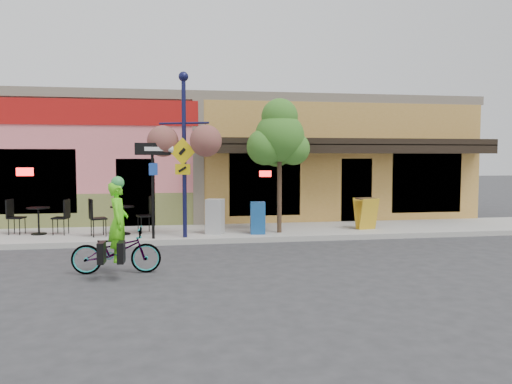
# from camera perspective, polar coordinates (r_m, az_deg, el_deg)

# --- Properties ---
(ground) EXTENTS (90.00, 90.00, 0.00)m
(ground) POSITION_cam_1_polar(r_m,az_deg,el_deg) (13.21, -1.36, -6.24)
(ground) COLOR #2D2D30
(ground) RESTS_ON ground
(sidewalk) EXTENTS (24.00, 3.00, 0.15)m
(sidewalk) POSITION_cam_1_polar(r_m,az_deg,el_deg) (15.15, -2.45, -4.63)
(sidewalk) COLOR #9E9B93
(sidewalk) RESTS_ON ground
(curb) EXTENTS (24.00, 0.12, 0.15)m
(curb) POSITION_cam_1_polar(r_m,az_deg,el_deg) (13.73, -1.69, -5.53)
(curb) COLOR #A8A59E
(curb) RESTS_ON ground
(building) EXTENTS (18.20, 8.20, 4.50)m
(building) POSITION_cam_1_polar(r_m,az_deg,el_deg) (20.45, -4.40, 3.71)
(building) COLOR #E57178
(building) RESTS_ON ground
(bicycle) EXTENTS (1.79, 0.68, 0.93)m
(bicycle) POSITION_cam_1_polar(r_m,az_deg,el_deg) (10.51, -15.67, -6.46)
(bicycle) COLOR maroon
(bicycle) RESTS_ON ground
(cyclist_rider) EXTENTS (0.40, 0.60, 1.61)m
(cyclist_rider) POSITION_cam_1_polar(r_m,az_deg,el_deg) (10.45, -15.43, -4.64)
(cyclist_rider) COLOR #59E518
(cyclist_rider) RESTS_ON ground
(lamp_post) EXTENTS (1.55, 1.11, 4.51)m
(lamp_post) POSITION_cam_1_polar(r_m,az_deg,el_deg) (13.73, -8.20, 4.20)
(lamp_post) COLOR #13153E
(lamp_post) RESTS_ON sidewalk
(one_way_sign) EXTENTS (1.00, 0.55, 2.58)m
(one_way_sign) POSITION_cam_1_polar(r_m,az_deg,el_deg) (13.68, -11.72, 0.11)
(one_way_sign) COLOR black
(one_way_sign) RESTS_ON sidewalk
(cafe_set_left) EXTENTS (1.82, 1.16, 1.01)m
(cafe_set_left) POSITION_cam_1_polar(r_m,az_deg,el_deg) (15.48, -23.60, -2.61)
(cafe_set_left) COLOR black
(cafe_set_left) RESTS_ON sidewalk
(cafe_set_right) EXTENTS (1.96, 1.42, 1.06)m
(cafe_set_right) POSITION_cam_1_polar(r_m,az_deg,el_deg) (14.68, -15.04, -2.66)
(cafe_set_right) COLOR black
(cafe_set_right) RESTS_ON sidewalk
(newspaper_box_blue) EXTENTS (0.45, 0.41, 0.92)m
(newspaper_box_blue) POSITION_cam_1_polar(r_m,az_deg,el_deg) (14.32, 0.20, -2.97)
(newspaper_box_blue) COLOR #174A8A
(newspaper_box_blue) RESTS_ON sidewalk
(newspaper_box_grey) EXTENTS (0.59, 0.56, 1.00)m
(newspaper_box_grey) POSITION_cam_1_polar(r_m,az_deg,el_deg) (14.37, -4.71, -2.80)
(newspaper_box_grey) COLOR #A6A6A6
(newspaper_box_grey) RESTS_ON sidewalk
(street_tree) EXTENTS (1.96, 1.96, 3.94)m
(street_tree) POSITION_cam_1_polar(r_m,az_deg,el_deg) (14.48, 2.70, 3.08)
(street_tree) COLOR #3D7A26
(street_tree) RESTS_ON sidewalk
(sandwich_board) EXTENTS (0.65, 0.53, 0.96)m
(sandwich_board) POSITION_cam_1_polar(r_m,az_deg,el_deg) (15.48, 12.80, -2.46)
(sandwich_board) COLOR gold
(sandwich_board) RESTS_ON sidewalk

